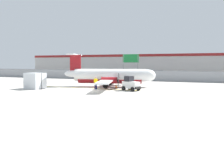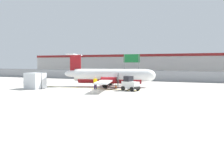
% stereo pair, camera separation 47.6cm
% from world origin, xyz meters
% --- Properties ---
extents(ground_plane, '(140.00, 140.00, 0.01)m').
position_xyz_m(ground_plane, '(0.00, 2.00, 0.00)').
color(ground_plane, '#BCB7AD').
extents(perimeter_fence, '(98.00, 0.10, 2.10)m').
position_xyz_m(perimeter_fence, '(0.00, 18.00, 1.12)').
color(perimeter_fence, gray).
rests_on(perimeter_fence, ground).
extents(parking_lot_strip, '(98.00, 17.00, 0.12)m').
position_xyz_m(parking_lot_strip, '(0.00, 29.50, 0.06)').
color(parking_lot_strip, '#38383A').
rests_on(parking_lot_strip, ground).
extents(background_building, '(91.00, 8.10, 6.50)m').
position_xyz_m(background_building, '(0.00, 47.99, 3.26)').
color(background_building, '#BCB7B2').
rests_on(background_building, ground).
extents(commuter_airplane, '(13.88, 15.96, 4.92)m').
position_xyz_m(commuter_airplane, '(0.47, 5.03, 1.60)').
color(commuter_airplane, white).
rests_on(commuter_airplane, ground).
extents(baggage_tug, '(2.58, 2.12, 1.88)m').
position_xyz_m(baggage_tug, '(4.38, 1.65, 0.86)').
color(baggage_tug, silver).
rests_on(baggage_tug, ground).
extents(ground_crew_worker, '(0.52, 0.46, 1.70)m').
position_xyz_m(ground_crew_worker, '(-0.43, 1.31, 0.95)').
color(ground_crew_worker, '#191E4C').
rests_on(ground_crew_worker, ground).
extents(cargo_container, '(2.68, 2.35, 2.20)m').
position_xyz_m(cargo_container, '(-8.66, -0.94, 1.10)').
color(cargo_container, silver).
rests_on(cargo_container, ground).
extents(traffic_cone_near_left, '(0.36, 0.36, 0.64)m').
position_xyz_m(traffic_cone_near_left, '(1.65, 3.82, 0.31)').
color(traffic_cone_near_left, orange).
rests_on(traffic_cone_near_left, ground).
extents(traffic_cone_near_right, '(0.36, 0.36, 0.64)m').
position_xyz_m(traffic_cone_near_right, '(-1.40, 3.22, 0.31)').
color(traffic_cone_near_right, orange).
rests_on(traffic_cone_near_right, ground).
extents(parked_car_0, '(4.22, 2.05, 1.58)m').
position_xyz_m(parked_car_0, '(-13.94, 27.50, 0.89)').
color(parked_car_0, navy).
rests_on(parked_car_0, parking_lot_strip).
extents(parked_car_1, '(4.27, 2.15, 1.58)m').
position_xyz_m(parked_car_1, '(-10.47, 33.79, 0.89)').
color(parked_car_1, black).
rests_on(parked_car_1, parking_lot_strip).
extents(parked_car_2, '(4.38, 2.41, 1.58)m').
position_xyz_m(parked_car_2, '(-5.46, 31.14, 0.89)').
color(parked_car_2, navy).
rests_on(parked_car_2, parking_lot_strip).
extents(parked_car_3, '(4.39, 2.44, 1.58)m').
position_xyz_m(parked_car_3, '(1.12, 27.36, 0.89)').
color(parked_car_3, navy).
rests_on(parked_car_3, parking_lot_strip).
extents(parked_car_4, '(4.39, 2.43, 1.58)m').
position_xyz_m(parked_car_4, '(3.80, 32.07, 0.89)').
color(parked_car_4, red).
rests_on(parked_car_4, parking_lot_strip).
extents(parked_car_5, '(4.21, 2.03, 1.58)m').
position_xyz_m(parked_car_5, '(9.82, 31.07, 0.89)').
color(parked_car_5, black).
rests_on(parked_car_5, parking_lot_strip).
extents(parked_car_6, '(4.27, 2.14, 1.58)m').
position_xyz_m(parked_car_6, '(14.11, 24.94, 0.89)').
color(parked_car_6, silver).
rests_on(parked_car_6, parking_lot_strip).
extents(highway_sign, '(3.60, 0.14, 5.50)m').
position_xyz_m(highway_sign, '(-0.63, 20.29, 4.14)').
color(highway_sign, slate).
rests_on(highway_sign, ground).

